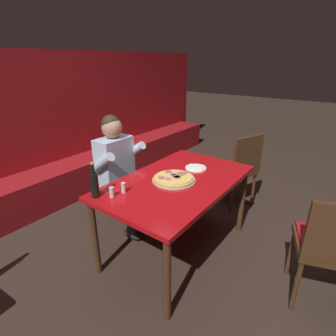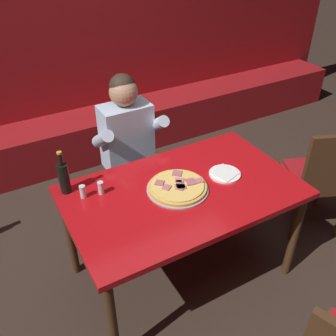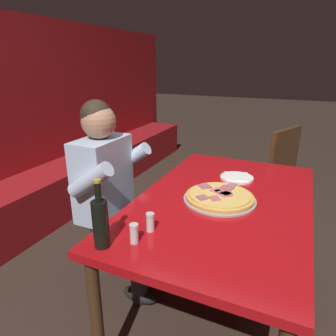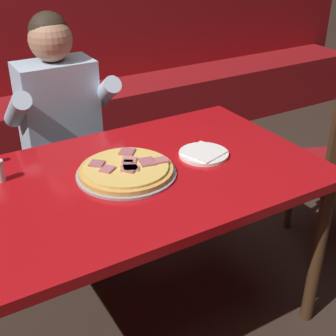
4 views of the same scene
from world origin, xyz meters
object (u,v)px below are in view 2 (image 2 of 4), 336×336
(shaker_parmesan, at_px, (101,188))
(dining_chair_by_booth, at_px, (322,173))
(pizza, at_px, (178,187))
(beer_bottle, at_px, (64,177))
(plate_white_paper, at_px, (225,174))
(shaker_red_pepper_flakes, at_px, (83,192))
(main_dining_table, at_px, (183,199))
(diner_seated_blue_shirt, at_px, (132,149))

(shaker_parmesan, xyz_separation_m, dining_chair_by_booth, (1.64, -0.34, -0.25))
(pizza, distance_m, beer_bottle, 0.70)
(dining_chair_by_booth, bearing_deg, shaker_parmesan, 168.27)
(plate_white_paper, height_order, shaker_red_pepper_flakes, shaker_red_pepper_flakes)
(main_dining_table, relative_size, pizza, 3.75)
(pizza, xyz_separation_m, plate_white_paper, (0.35, -0.02, -0.01))
(main_dining_table, distance_m, diner_seated_blue_shirt, 0.69)
(pizza, relative_size, beer_bottle, 1.34)
(plate_white_paper, distance_m, diner_seated_blue_shirt, 0.79)
(diner_seated_blue_shirt, bearing_deg, shaker_red_pepper_flakes, -139.29)
(main_dining_table, relative_size, plate_white_paper, 6.99)
(pizza, bearing_deg, shaker_red_pepper_flakes, 158.28)
(dining_chair_by_booth, bearing_deg, pizza, 173.30)
(beer_bottle, bearing_deg, dining_chair_by_booth, -14.34)
(plate_white_paper, relative_size, diner_seated_blue_shirt, 0.16)
(main_dining_table, bearing_deg, shaker_parmesan, 154.83)
(pizza, bearing_deg, plate_white_paper, -3.71)
(plate_white_paper, height_order, beer_bottle, beer_bottle)
(pizza, relative_size, diner_seated_blue_shirt, 0.31)
(shaker_red_pepper_flakes, xyz_separation_m, diner_seated_blue_shirt, (0.53, 0.46, -0.10))
(pizza, height_order, shaker_parmesan, shaker_parmesan)
(plate_white_paper, height_order, dining_chair_by_booth, dining_chair_by_booth)
(shaker_red_pepper_flakes, relative_size, dining_chair_by_booth, 0.09)
(beer_bottle, height_order, shaker_parmesan, beer_bottle)
(shaker_red_pepper_flakes, relative_size, shaker_parmesan, 1.00)
(beer_bottle, relative_size, shaker_red_pepper_flakes, 3.40)
(beer_bottle, bearing_deg, pizza, -27.72)
(diner_seated_blue_shirt, relative_size, dining_chair_by_booth, 1.33)
(main_dining_table, distance_m, plate_white_paper, 0.34)
(diner_seated_blue_shirt, distance_m, dining_chair_by_booth, 1.47)
(shaker_red_pepper_flakes, relative_size, diner_seated_blue_shirt, 0.07)
(beer_bottle, height_order, diner_seated_blue_shirt, diner_seated_blue_shirt)
(dining_chair_by_booth, bearing_deg, plate_white_paper, 172.07)
(main_dining_table, xyz_separation_m, shaker_red_pepper_flakes, (-0.57, 0.23, 0.12))
(main_dining_table, height_order, shaker_parmesan, shaker_parmesan)
(plate_white_paper, distance_m, shaker_parmesan, 0.82)
(beer_bottle, xyz_separation_m, dining_chair_by_booth, (1.82, -0.47, -0.32))
(shaker_parmesan, bearing_deg, main_dining_table, -25.17)
(pizza, relative_size, plate_white_paper, 1.86)
(shaker_parmesan, bearing_deg, diner_seated_blue_shirt, 48.42)
(shaker_parmesan, distance_m, dining_chair_by_booth, 1.69)
(diner_seated_blue_shirt, bearing_deg, dining_chair_by_booth, -33.90)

